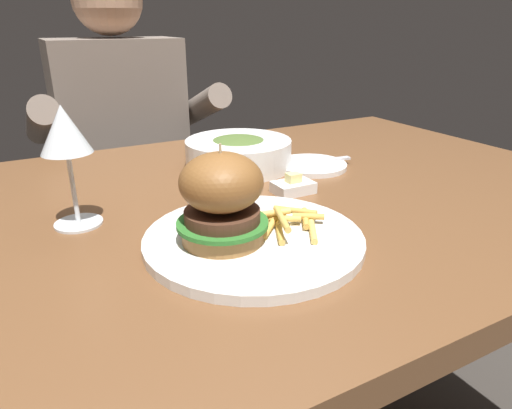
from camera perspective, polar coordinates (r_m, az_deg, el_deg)
name	(u,v)px	position (r m, az deg, el deg)	size (l,w,h in m)	color
dining_table	(244,240)	(0.83, -1.47, -4.42)	(1.39, 0.88, 0.74)	brown
main_plate	(254,239)	(0.63, -0.29, -4.37)	(0.30, 0.30, 0.01)	white
burger_sandwich	(222,198)	(0.59, -4.30, 0.78)	(0.12, 0.12, 0.13)	#9E6B38
fries_pile	(288,220)	(0.64, 3.96, -1.99)	(0.11, 0.11, 0.03)	#E0B251
wine_glass	(65,135)	(0.70, -22.79, 7.97)	(0.07, 0.07, 0.18)	silver
bread_plate	(311,165)	(0.96, 6.92, 4.88)	(0.15, 0.15, 0.01)	white
table_knife	(289,164)	(0.94, 4.11, 5.08)	(0.24, 0.05, 0.01)	silver
butter_dish	(293,186)	(0.81, 4.67, 2.27)	(0.07, 0.05, 0.04)	white
soup_bowl	(239,153)	(0.95, -2.20, 6.51)	(0.22, 0.22, 0.06)	white
diner_person	(127,180)	(1.48, -15.78, 3.01)	(0.51, 0.36, 1.18)	#282833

